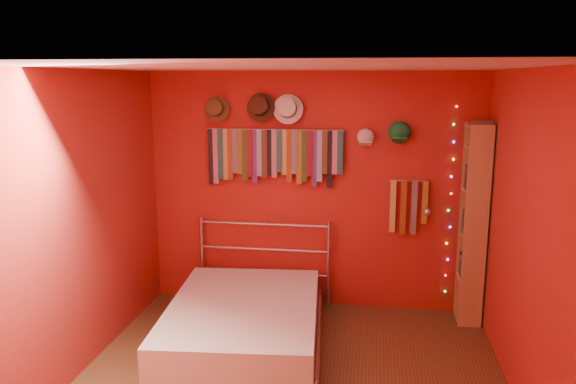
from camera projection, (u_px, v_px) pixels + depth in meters
The scene contains 15 objects.
back_wall at pixel (313, 191), 5.93m from camera, with size 3.50×0.02×2.50m, color maroon.
right_wall at pixel (532, 247), 3.97m from camera, with size 0.02×3.50×2.50m, color maroon.
left_wall at pixel (72, 227), 4.49m from camera, with size 0.02×3.50×2.50m, color maroon.
ceiling at pixel (288, 67), 3.98m from camera, with size 3.50×3.50×0.02m, color white.
tie_rack at pixel (273, 154), 5.85m from camera, with size 1.45×0.03×0.60m.
small_tie_rack at pixel (408, 205), 5.74m from camera, with size 0.40×0.03×0.57m.
fedora_olive at pixel (216, 109), 5.82m from camera, with size 0.27×0.15×0.27m.
fedora_brown at pixel (260, 107), 5.74m from camera, with size 0.30×0.16×0.29m.
fedora_white at pixel (288, 108), 5.70m from camera, with size 0.31×0.17×0.31m.
cap_white at pixel (366, 137), 5.68m from camera, with size 0.18×0.22×0.18m.
cap_green at pixel (399, 133), 5.62m from camera, with size 0.20×0.25×0.20m.
fairy_lights at pixel (450, 202), 5.69m from camera, with size 0.05×0.02×1.95m.
reading_lamp at pixel (427, 211), 5.55m from camera, with size 0.07×0.31×0.09m.
bookshelf at pixel (478, 224), 5.51m from camera, with size 0.25×0.34×2.00m.
bed at pixel (244, 322), 5.15m from camera, with size 1.58×2.01×0.94m.
Camera 1 is at (0.62, -4.03, 2.42)m, focal length 35.00 mm.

